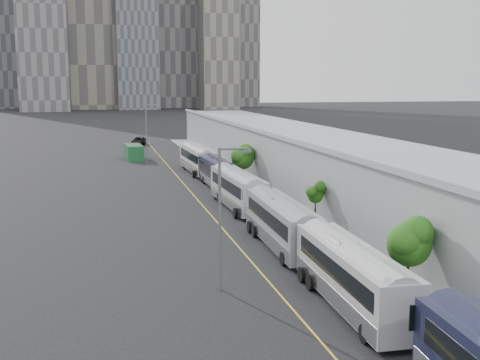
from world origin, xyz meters
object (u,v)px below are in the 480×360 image
object	(u,v)px
bus_3	(282,227)
suv	(139,141)
bus_2	(352,281)
bus_6	(198,161)
street_lamp_near	(223,209)
bus_5	(218,175)
shipping_container	(134,152)
bus_4	(238,192)
street_lamp_far	(147,130)

from	to	relation	value
bus_3	suv	xyz separation A→B (m)	(-5.46, 82.99, -0.81)
bus_2	bus_3	distance (m)	13.29
bus_6	street_lamp_near	distance (m)	50.14
bus_5	shipping_container	xyz separation A→B (m)	(-8.45, 30.43, -0.28)
bus_2	bus_4	world-z (taller)	bus_4
bus_2	bus_3	bearing A→B (deg)	91.83
bus_2	bus_3	size ratio (longest dim) A/B	0.98
bus_3	shipping_container	world-z (taller)	bus_3
bus_5	bus_6	distance (m)	12.83
shipping_container	bus_3	bearing A→B (deg)	-86.18
bus_5	bus_4	bearing A→B (deg)	-93.29
bus_4	shipping_container	bearing A→B (deg)	98.42
bus_4	suv	xyz separation A→B (m)	(-5.50, 67.58, -0.82)
bus_2	street_lamp_far	distance (m)	66.72
suv	bus_3	bearing A→B (deg)	-75.05
street_lamp_far	bus_4	bearing A→B (deg)	-80.81
bus_4	suv	size ratio (longest dim) A/B	2.28
street_lamp_near	street_lamp_far	world-z (taller)	street_lamp_far
bus_6	street_lamp_near	bearing A→B (deg)	-100.11
bus_2	shipping_container	size ratio (longest dim) A/B	1.92
bus_2	bus_5	bearing A→B (deg)	91.04
shipping_container	street_lamp_far	bearing A→B (deg)	-74.67
bus_2	shipping_container	xyz separation A→B (m)	(-8.04, 71.87, -0.35)
bus_5	suv	xyz separation A→B (m)	(-5.92, 54.84, -0.70)
bus_6	suv	world-z (taller)	bus_6
bus_3	street_lamp_near	bearing A→B (deg)	-125.88
bus_3	street_lamp_far	size ratio (longest dim) A/B	1.40
bus_4	shipping_container	world-z (taller)	bus_4
suv	shipping_container	bearing A→B (deg)	-84.73
bus_3	suv	world-z (taller)	bus_3
bus_3	bus_5	bearing A→B (deg)	90.01
bus_4	shipping_container	size ratio (longest dim) A/B	1.98
bus_2	suv	world-z (taller)	bus_2
suv	street_lamp_near	bearing A→B (deg)	-79.43
street_lamp_far	shipping_container	bearing A→B (deg)	109.28
street_lamp_far	bus_2	bearing A→B (deg)	-84.75
street_lamp_near	suv	bearing A→B (deg)	89.38
bus_6	street_lamp_far	size ratio (longest dim) A/B	1.42
bus_4	suv	distance (m)	67.81
bus_5	street_lamp_near	bearing A→B (deg)	-102.06
bus_3	bus_6	distance (m)	40.97
bus_3	street_lamp_near	distance (m)	11.33
bus_5	shipping_container	bearing A→B (deg)	104.10
bus_5	suv	size ratio (longest dim) A/B	2.11
street_lamp_near	suv	world-z (taller)	street_lamp_near
suv	bus_2	bearing A→B (deg)	-75.54
bus_2	suv	size ratio (longest dim) A/B	2.21
bus_5	street_lamp_near	xyz separation A→B (m)	(-6.91, -36.77, 3.62)
street_lamp_far	suv	size ratio (longest dim) A/B	1.62
street_lamp_far	bus_3	bearing A→B (deg)	-83.50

